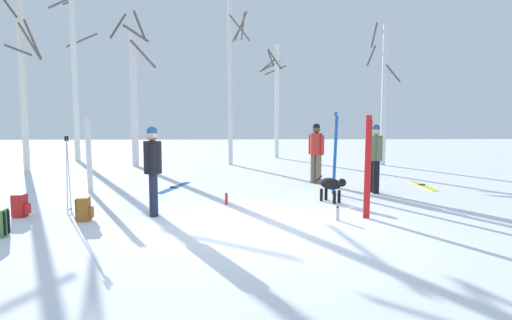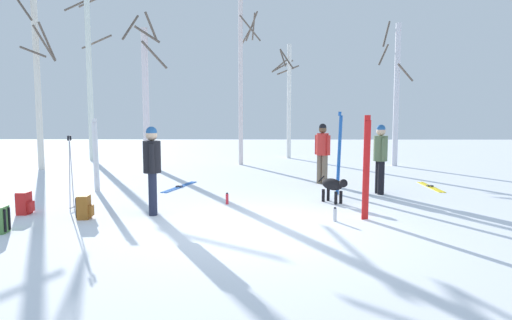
{
  "view_description": "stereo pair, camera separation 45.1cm",
  "coord_description": "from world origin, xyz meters",
  "views": [
    {
      "loc": [
        -0.4,
        -7.35,
        1.89
      ],
      "look_at": [
        -0.07,
        1.71,
        1.0
      ],
      "focal_mm": 30.56,
      "sensor_mm": 36.0,
      "label": 1
    },
    {
      "loc": [
        0.06,
        -7.36,
        1.89
      ],
      "look_at": [
        -0.07,
        1.71,
        1.0
      ],
      "focal_mm": 30.56,
      "sensor_mm": 36.0,
      "label": 2
    }
  ],
  "objects": [
    {
      "name": "person_0",
      "position": [
        2.96,
        3.34,
        0.98
      ],
      "size": [
        0.34,
        0.52,
        1.72
      ],
      "color": "black",
      "rests_on": "ground_plane"
    },
    {
      "name": "birch_tree_1",
      "position": [
        -7.47,
        11.73,
        3.84
      ],
      "size": [
        1.8,
        1.11,
        7.34
      ],
      "color": "silver",
      "rests_on": "ground_plane"
    },
    {
      "name": "ski_pair_planted_1",
      "position": [
        1.95,
        3.31,
        1.01
      ],
      "size": [
        0.17,
        0.2,
        2.03
      ],
      "color": "blue",
      "rests_on": "ground_plane"
    },
    {
      "name": "birch_tree_4",
      "position": [
        1.27,
        12.91,
        2.82
      ],
      "size": [
        1.32,
        1.3,
        5.22
      ],
      "color": "white",
      "rests_on": "ground_plane"
    },
    {
      "name": "backpack_1",
      "position": [
        -3.26,
        0.58,
        0.21
      ],
      "size": [
        0.31,
        0.28,
        0.44
      ],
      "color": "#99591E",
      "rests_on": "ground_plane"
    },
    {
      "name": "water_bottle_1",
      "position": [
        -0.71,
        1.99,
        0.12
      ],
      "size": [
        0.06,
        0.06,
        0.25
      ],
      "color": "red",
      "rests_on": "ground_plane"
    },
    {
      "name": "dog",
      "position": [
        1.64,
        2.18,
        0.39
      ],
      "size": [
        0.57,
        0.75,
        0.57
      ],
      "color": "black",
      "rests_on": "ground_plane"
    },
    {
      "name": "person_1",
      "position": [
        -2.08,
        0.98,
        0.98
      ],
      "size": [
        0.34,
        0.51,
        1.72
      ],
      "color": "#1E2338",
      "rests_on": "ground_plane"
    },
    {
      "name": "ground_plane",
      "position": [
        0.0,
        0.0,
        0.0
      ],
      "size": [
        60.0,
        60.0,
        0.0
      ],
      "primitive_type": "plane",
      "color": "white"
    },
    {
      "name": "ski_pair_planted_0",
      "position": [
        -4.19,
        3.62,
        0.92
      ],
      "size": [
        0.15,
        0.05,
        1.86
      ],
      "color": "white",
      "rests_on": "ground_plane"
    },
    {
      "name": "birch_tree_2",
      "position": [
        -4.46,
        9.61,
        2.9
      ],
      "size": [
        1.61,
        1.6,
        5.94
      ],
      "color": "silver",
      "rests_on": "ground_plane"
    },
    {
      "name": "person_2",
      "position": [
        1.77,
        4.99,
        0.98
      ],
      "size": [
        0.4,
        0.4,
        1.72
      ],
      "color": "#72604C",
      "rests_on": "ground_plane"
    },
    {
      "name": "birch_tree_3",
      "position": [
        -0.77,
        10.04,
        3.62
      ],
      "size": [
        0.89,
        1.5,
        6.92
      ],
      "color": "silver",
      "rests_on": "ground_plane"
    },
    {
      "name": "ski_pair_lying_1",
      "position": [
        -2.19,
        4.32,
        0.01
      ],
      "size": [
        0.64,
        1.92,
        0.05
      ],
      "color": "blue",
      "rests_on": "ground_plane"
    },
    {
      "name": "birch_tree_0",
      "position": [
        -7.95,
        8.2,
        3.56
      ],
      "size": [
        1.19,
        1.03,
        6.91
      ],
      "color": "silver",
      "rests_on": "ground_plane"
    },
    {
      "name": "backpack_0",
      "position": [
        -4.59,
        0.95,
        0.21
      ],
      "size": [
        0.29,
        0.26,
        0.44
      ],
      "color": "red",
      "rests_on": "ground_plane"
    },
    {
      "name": "birch_tree_5",
      "position": [
        5.22,
        9.67,
        2.86
      ],
      "size": [
        1.38,
        1.38,
        5.66
      ],
      "color": "silver",
      "rests_on": "ground_plane"
    },
    {
      "name": "ski_pair_lying_0",
      "position": [
        4.63,
        4.4,
        0.01
      ],
      "size": [
        0.23,
        1.77,
        0.05
      ],
      "color": "yellow",
      "rests_on": "ground_plane"
    },
    {
      "name": "water_bottle_0",
      "position": [
        1.38,
        0.46,
        0.12
      ],
      "size": [
        0.07,
        0.07,
        0.26
      ],
      "color": "silver",
      "rests_on": "ground_plane"
    },
    {
      "name": "ski_pair_planted_2",
      "position": [
        1.97,
        0.62,
        0.96
      ],
      "size": [
        0.14,
        0.05,
        1.93
      ],
      "color": "red",
      "rests_on": "ground_plane"
    },
    {
      "name": "ski_poles_0",
      "position": [
        -3.8,
        1.27,
        0.81
      ],
      "size": [
        0.07,
        0.21,
        1.53
      ],
      "color": "#B2B2BC",
      "rests_on": "ground_plane"
    }
  ]
}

